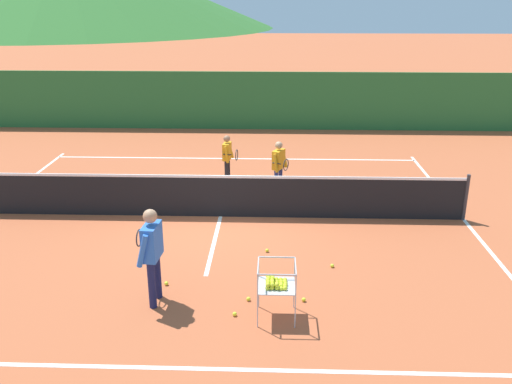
{
  "coord_description": "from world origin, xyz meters",
  "views": [
    {
      "loc": [
        1.19,
        -11.33,
        4.73
      ],
      "look_at": [
        0.82,
        -0.76,
        0.87
      ],
      "focal_mm": 38.38,
      "sensor_mm": 36.0,
      "label": 1
    }
  ],
  "objects_px": {
    "student_1": "(279,163)",
    "tennis_ball_1": "(235,314)",
    "tennis_net": "(220,196)",
    "student_0": "(228,155)",
    "tennis_ball_5": "(166,283)",
    "tennis_ball_6": "(332,266)",
    "tennis_ball_0": "(248,299)",
    "tennis_ball_4": "(267,250)",
    "instructor": "(152,248)",
    "ball_cart": "(275,283)",
    "tennis_ball_2": "(304,300)"
  },
  "relations": [
    {
      "from": "instructor",
      "to": "tennis_ball_6",
      "type": "xyz_separation_m",
      "value": [
        2.99,
        1.29,
        -0.94
      ]
    },
    {
      "from": "tennis_net",
      "to": "instructor",
      "type": "distance_m",
      "value": 3.74
    },
    {
      "from": "tennis_net",
      "to": "ball_cart",
      "type": "xyz_separation_m",
      "value": [
        1.23,
        -4.02,
        0.09
      ]
    },
    {
      "from": "tennis_ball_5",
      "to": "tennis_ball_4",
      "type": "bearing_deg",
      "value": 38.04
    },
    {
      "from": "tennis_ball_0",
      "to": "ball_cart",
      "type": "bearing_deg",
      "value": -46.69
    },
    {
      "from": "ball_cart",
      "to": "tennis_net",
      "type": "bearing_deg",
      "value": 107.02
    },
    {
      "from": "tennis_ball_0",
      "to": "tennis_ball_1",
      "type": "distance_m",
      "value": 0.49
    },
    {
      "from": "tennis_ball_0",
      "to": "tennis_ball_2",
      "type": "bearing_deg",
      "value": 0.58
    },
    {
      "from": "instructor",
      "to": "student_1",
      "type": "distance_m",
      "value": 5.53
    },
    {
      "from": "ball_cart",
      "to": "student_0",
      "type": "bearing_deg",
      "value": 101.16
    },
    {
      "from": "tennis_ball_5",
      "to": "tennis_net",
      "type": "bearing_deg",
      "value": 78.37
    },
    {
      "from": "tennis_net",
      "to": "student_0",
      "type": "relative_size",
      "value": 8.51
    },
    {
      "from": "tennis_ball_6",
      "to": "student_1",
      "type": "bearing_deg",
      "value": 104.1
    },
    {
      "from": "student_1",
      "to": "tennis_ball_5",
      "type": "height_order",
      "value": "student_1"
    },
    {
      "from": "tennis_ball_1",
      "to": "tennis_ball_6",
      "type": "height_order",
      "value": "same"
    },
    {
      "from": "tennis_ball_4",
      "to": "tennis_ball_6",
      "type": "height_order",
      "value": "same"
    },
    {
      "from": "student_1",
      "to": "tennis_ball_1",
      "type": "xyz_separation_m",
      "value": [
        -0.7,
        -5.52,
        -0.78
      ]
    },
    {
      "from": "tennis_ball_0",
      "to": "tennis_ball_1",
      "type": "height_order",
      "value": "same"
    },
    {
      "from": "student_0",
      "to": "student_1",
      "type": "distance_m",
      "value": 1.58
    },
    {
      "from": "ball_cart",
      "to": "tennis_ball_2",
      "type": "relative_size",
      "value": 13.22
    },
    {
      "from": "tennis_net",
      "to": "tennis_ball_4",
      "type": "bearing_deg",
      "value": -58.64
    },
    {
      "from": "instructor",
      "to": "student_0",
      "type": "relative_size",
      "value": 1.27
    },
    {
      "from": "tennis_net",
      "to": "tennis_ball_5",
      "type": "distance_m",
      "value": 3.2
    },
    {
      "from": "student_0",
      "to": "tennis_ball_6",
      "type": "relative_size",
      "value": 18.79
    },
    {
      "from": "student_0",
      "to": "tennis_ball_5",
      "type": "height_order",
      "value": "student_0"
    },
    {
      "from": "instructor",
      "to": "tennis_ball_0",
      "type": "height_order",
      "value": "instructor"
    },
    {
      "from": "tennis_ball_2",
      "to": "tennis_ball_4",
      "type": "height_order",
      "value": "same"
    },
    {
      "from": "student_0",
      "to": "ball_cart",
      "type": "bearing_deg",
      "value": -78.84
    },
    {
      "from": "tennis_net",
      "to": "student_1",
      "type": "distance_m",
      "value": 2.02
    },
    {
      "from": "instructor",
      "to": "student_1",
      "type": "xyz_separation_m",
      "value": [
        2.02,
        5.15,
        -0.16
      ]
    },
    {
      "from": "tennis_net",
      "to": "tennis_ball_6",
      "type": "bearing_deg",
      "value": -45.92
    },
    {
      "from": "tennis_net",
      "to": "ball_cart",
      "type": "bearing_deg",
      "value": -72.98
    },
    {
      "from": "tennis_net",
      "to": "tennis_ball_0",
      "type": "relative_size",
      "value": 159.85
    },
    {
      "from": "ball_cart",
      "to": "tennis_ball_2",
      "type": "bearing_deg",
      "value": 45.14
    },
    {
      "from": "student_1",
      "to": "instructor",
      "type": "bearing_deg",
      "value": -111.43
    },
    {
      "from": "tennis_ball_1",
      "to": "tennis_ball_2",
      "type": "bearing_deg",
      "value": 22.9
    },
    {
      "from": "student_0",
      "to": "tennis_ball_1",
      "type": "relative_size",
      "value": 18.79
    },
    {
      "from": "tennis_net",
      "to": "student_1",
      "type": "relative_size",
      "value": 8.05
    },
    {
      "from": "student_1",
      "to": "tennis_ball_1",
      "type": "bearing_deg",
      "value": -97.27
    },
    {
      "from": "instructor",
      "to": "tennis_ball_0",
      "type": "relative_size",
      "value": 23.83
    },
    {
      "from": "student_1",
      "to": "ball_cart",
      "type": "bearing_deg",
      "value": -90.8
    },
    {
      "from": "tennis_net",
      "to": "instructor",
      "type": "bearing_deg",
      "value": -101.07
    },
    {
      "from": "tennis_net",
      "to": "tennis_ball_5",
      "type": "xyz_separation_m",
      "value": [
        -0.64,
        -3.1,
        -0.47
      ]
    },
    {
      "from": "student_0",
      "to": "tennis_ball_0",
      "type": "distance_m",
      "value": 6.02
    },
    {
      "from": "tennis_ball_1",
      "to": "tennis_ball_6",
      "type": "xyz_separation_m",
      "value": [
        1.67,
        1.67,
        0.0
      ]
    },
    {
      "from": "tennis_ball_5",
      "to": "student_1",
      "type": "bearing_deg",
      "value": 67.1
    },
    {
      "from": "tennis_ball_4",
      "to": "tennis_ball_1",
      "type": "bearing_deg",
      "value": -101.8
    },
    {
      "from": "student_1",
      "to": "tennis_ball_4",
      "type": "bearing_deg",
      "value": -94.09
    },
    {
      "from": "student_0",
      "to": "tennis_ball_5",
      "type": "distance_m",
      "value": 5.54
    },
    {
      "from": "instructor",
      "to": "tennis_ball_6",
      "type": "bearing_deg",
      "value": 23.36
    }
  ]
}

